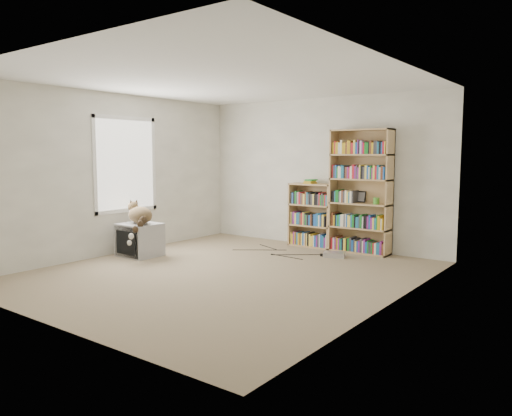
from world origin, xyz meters
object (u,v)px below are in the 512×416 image
Objects in this scene: crt_tv at (140,240)px; dvd_player at (335,255)px; bookcase_short at (312,218)px; bookcase_tall at (361,195)px; cat at (139,218)px.

dvd_player is (2.45, 1.72, -0.21)m from crt_tv.
bookcase_short is (1.72, 2.28, 0.24)m from crt_tv.
bookcase_tall is at bearing 41.37° from crt_tv.
cat is at bearing -162.19° from dvd_player.
bookcase_short reaches higher than cat.
bookcase_short is at bearing 53.04° from crt_tv.
bookcase_tall is 6.10× the size of dvd_player.
crt_tv is 1.82× the size of dvd_player.
crt_tv is 0.54× the size of bookcase_short.
crt_tv is at bearing -127.14° from bookcase_short.
bookcase_short is at bearing 123.90° from dvd_player.
crt_tv is 0.86× the size of cat.
cat is 0.35× the size of bookcase_tall.
crt_tv is 3.00m from dvd_player.
dvd_player is at bearing 50.97° from cat.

